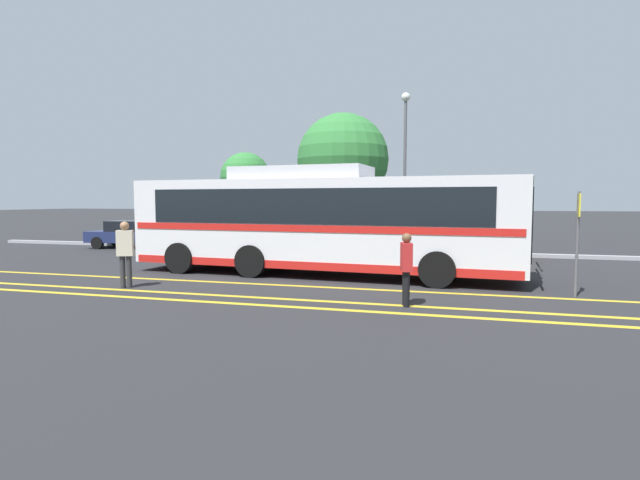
{
  "coord_description": "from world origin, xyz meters",
  "views": [
    {
      "loc": [
        3.56,
        -15.33,
        2.35
      ],
      "look_at": [
        -0.67,
        -0.18,
        1.11
      ],
      "focal_mm": 28.0,
      "sensor_mm": 36.0,
      "label": 1
    }
  ],
  "objects": [
    {
      "name": "parked_car_3",
      "position": [
        4.06,
        6.08,
        0.76
      ],
      "size": [
        4.41,
        2.03,
        1.54
      ],
      "rotation": [
        0.0,
        0.0,
        1.64
      ],
      "color": "olive",
      "rests_on": "ground_plane"
    },
    {
      "name": "curb_strip",
      "position": [
        -0.67,
        6.92,
        0.07
      ],
      "size": [
        40.19,
        0.36,
        0.15
      ],
      "primitive_type": "cube",
      "color": "#99999E",
      "rests_on": "ground_plane"
    },
    {
      "name": "pedestrian_0",
      "position": [
        2.46,
        -4.24,
        0.93
      ],
      "size": [
        0.32,
        0.46,
        1.63
      ],
      "rotation": [
        0.0,
        0.0,
        4.96
      ],
      "color": "black",
      "rests_on": "ground_plane"
    },
    {
      "name": "lane_strip_2",
      "position": [
        -0.67,
        -5.01,
        0.0
      ],
      "size": [
        32.19,
        0.2,
        0.01
      ],
      "primitive_type": "cube",
      "rotation": [
        0.0,
        0.0,
        1.57
      ],
      "color": "gold",
      "rests_on": "ground_plane"
    },
    {
      "name": "street_lamp",
      "position": [
        1.07,
        8.39,
        4.67
      ],
      "size": [
        0.4,
        0.4,
        7.35
      ],
      "color": "#59595E",
      "rests_on": "ground_plane"
    },
    {
      "name": "parked_car_1",
      "position": [
        -7.49,
        5.64,
        0.77
      ],
      "size": [
        4.0,
        1.99,
        1.53
      ],
      "rotation": [
        0.0,
        0.0,
        -1.55
      ],
      "color": "navy",
      "rests_on": "ground_plane"
    },
    {
      "name": "bus_stop_sign",
      "position": [
        6.34,
        -2.06,
        1.62
      ],
      "size": [
        0.07,
        0.4,
        2.57
      ],
      "rotation": [
        0.0,
        0.0,
        -1.64
      ],
      "color": "#59595E",
      "rests_on": "ground_plane"
    },
    {
      "name": "parked_car_2",
      "position": [
        -2.5,
        6.11,
        0.76
      ],
      "size": [
        4.32,
        2.05,
        1.52
      ],
      "rotation": [
        0.0,
        0.0,
        -1.65
      ],
      "color": "black",
      "rests_on": "ground_plane"
    },
    {
      "name": "lane_strip_1",
      "position": [
        -0.67,
        -4.21,
        0.0
      ],
      "size": [
        32.19,
        0.2,
        0.01
      ],
      "primitive_type": "cube",
      "rotation": [
        0.0,
        0.0,
        1.57
      ],
      "color": "gold",
      "rests_on": "ground_plane"
    },
    {
      "name": "tree_1",
      "position": [
        -8.41,
        11.51,
        3.68
      ],
      "size": [
        2.9,
        2.9,
        5.14
      ],
      "color": "#513823",
      "rests_on": "ground_plane"
    },
    {
      "name": "transit_bus",
      "position": [
        -0.68,
        -0.18,
        1.73
      ],
      "size": [
        12.63,
        3.36,
        3.42
      ],
      "rotation": [
        0.0,
        0.0,
        -1.64
      ],
      "color": "silver",
      "rests_on": "ground_plane"
    },
    {
      "name": "pedestrian_1",
      "position": [
        -5.07,
        -3.9,
        1.03
      ],
      "size": [
        0.47,
        0.37,
        1.8
      ],
      "rotation": [
        0.0,
        0.0,
        3.54
      ],
      "color": "#2D2D33",
      "rests_on": "ground_plane"
    },
    {
      "name": "lane_strip_0",
      "position": [
        -0.67,
        -2.38,
        0.0
      ],
      "size": [
        32.19,
        0.2,
        0.01
      ],
      "primitive_type": "cube",
      "rotation": [
        0.0,
        0.0,
        1.57
      ],
      "color": "gold",
      "rests_on": "ground_plane"
    },
    {
      "name": "parked_car_0",
      "position": [
        -12.25,
        5.92,
        0.69
      ],
      "size": [
        4.07,
        2.02,
        1.36
      ],
      "rotation": [
        0.0,
        0.0,
        -1.49
      ],
      "color": "navy",
      "rests_on": "ground_plane"
    },
    {
      "name": "ground_plane",
      "position": [
        0.0,
        0.0,
        0.0
      ],
      "size": [
        220.0,
        220.0,
        0.0
      ],
      "primitive_type": "plane",
      "color": "#262628"
    },
    {
      "name": "tree_0",
      "position": [
        -2.04,
        8.98,
        4.38
      ],
      "size": [
        4.54,
        4.54,
        6.66
      ],
      "color": "#513823",
      "rests_on": "ground_plane"
    }
  ]
}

